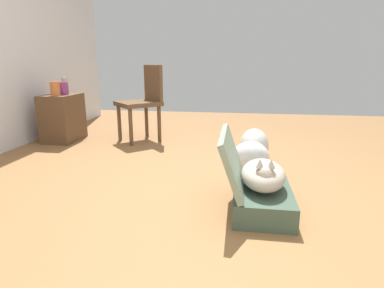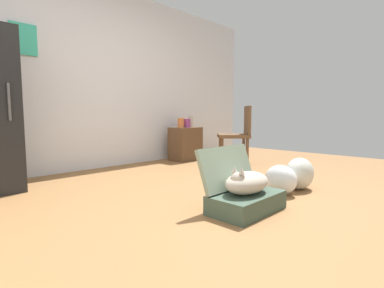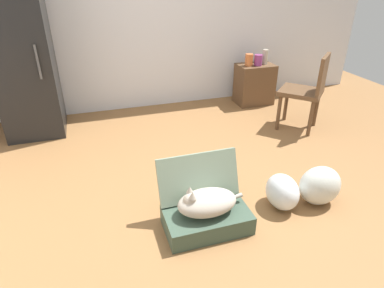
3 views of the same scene
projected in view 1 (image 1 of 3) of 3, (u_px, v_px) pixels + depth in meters
ground_plane at (200, 195)px, 2.28m from camera, size 7.68×7.68×0.00m
suitcase_base at (262, 198)px, 2.05m from camera, size 0.63×0.37×0.15m
suitcase_lid at (232, 160)px, 2.01m from camera, size 0.63×0.16×0.36m
cat at (263, 175)px, 2.00m from camera, size 0.52×0.28×0.23m
plastic_bag_white at (250, 158)px, 2.67m from camera, size 0.25×0.32×0.29m
plastic_bag_clear at (254, 146)px, 2.97m from camera, size 0.35×0.27×0.33m
side_table at (63, 118)px, 3.80m from camera, size 0.50×0.35×0.56m
vase_tall at (55, 89)px, 3.59m from camera, size 0.11×0.11×0.16m
vase_short at (65, 85)px, 3.82m from camera, size 0.08×0.08×0.20m
vase_round at (63, 88)px, 3.70m from camera, size 0.11×0.11×0.14m
chair at (144, 100)px, 3.76m from camera, size 0.62×0.62×0.90m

